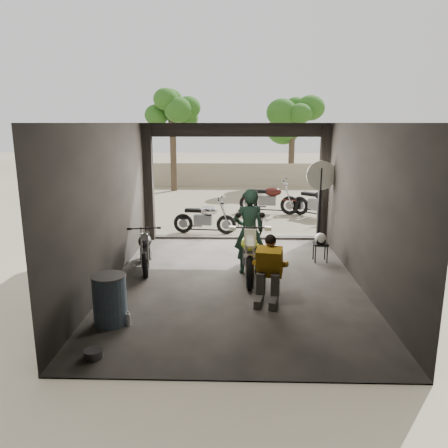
# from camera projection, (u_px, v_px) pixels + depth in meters

# --- Properties ---
(ground) EXTENTS (80.00, 80.00, 0.00)m
(ground) POSITION_uv_depth(u_px,v_px,m) (235.00, 283.00, 8.93)
(ground) COLOR #7A6D56
(ground) RESTS_ON ground
(garage) EXTENTS (7.00, 7.13, 3.20)m
(garage) POSITION_uv_depth(u_px,v_px,m) (235.00, 217.00, 9.17)
(garage) COLOR #2D2B28
(garage) RESTS_ON ground
(boundary_wall) EXTENTS (18.00, 0.30, 1.20)m
(boundary_wall) POSITION_uv_depth(u_px,v_px,m) (236.00, 175.00, 22.42)
(boundary_wall) COLOR gray
(boundary_wall) RESTS_ON ground
(tree_left) EXTENTS (2.20, 2.20, 5.60)m
(tree_left) POSITION_uv_depth(u_px,v_px,m) (172.00, 106.00, 20.28)
(tree_left) COLOR #382B1E
(tree_left) RESTS_ON ground
(tree_right) EXTENTS (2.20, 2.20, 5.00)m
(tree_right) POSITION_uv_depth(u_px,v_px,m) (293.00, 116.00, 21.68)
(tree_right) COLOR #382B1E
(tree_right) RESTS_ON ground
(main_bike) EXTENTS (0.78, 1.88, 1.25)m
(main_bike) POSITION_uv_depth(u_px,v_px,m) (249.00, 249.00, 9.14)
(main_bike) COLOR white
(main_bike) RESTS_ON ground
(left_bike) EXTENTS (0.94, 1.67, 1.07)m
(left_bike) POSITION_uv_depth(u_px,v_px,m) (145.00, 246.00, 9.70)
(left_bike) COLOR black
(left_bike) RESTS_ON ground
(outside_bike_a) EXTENTS (1.68, 0.83, 1.10)m
(outside_bike_a) POSITION_uv_depth(u_px,v_px,m) (205.00, 215.00, 12.80)
(outside_bike_a) COLOR black
(outside_bike_a) RESTS_ON ground
(outside_bike_b) EXTENTS (2.01, 1.18, 1.27)m
(outside_bike_b) POSITION_uv_depth(u_px,v_px,m) (269.00, 196.00, 15.63)
(outside_bike_b) COLOR #40130F
(outside_bike_b) RESTS_ON ground
(outside_bike_c) EXTENTS (1.91, 1.78, 1.26)m
(outside_bike_c) POSITION_uv_depth(u_px,v_px,m) (319.00, 200.00, 14.93)
(outside_bike_c) COLOR black
(outside_bike_c) RESTS_ON ground
(rider) EXTENTS (0.76, 0.58, 1.86)m
(rider) POSITION_uv_depth(u_px,v_px,m) (249.00, 232.00, 9.34)
(rider) COLOR #183026
(rider) RESTS_ON ground
(mechanic) EXTENTS (0.77, 0.94, 1.20)m
(mechanic) POSITION_uv_depth(u_px,v_px,m) (268.00, 271.00, 7.82)
(mechanic) COLOR #C28E19
(mechanic) RESTS_ON ground
(stool) EXTENTS (0.33, 0.33, 0.46)m
(stool) POSITION_uv_depth(u_px,v_px,m) (321.00, 246.00, 10.20)
(stool) COLOR black
(stool) RESTS_ON ground
(helmet) EXTENTS (0.30, 0.31, 0.25)m
(helmet) POSITION_uv_depth(u_px,v_px,m) (320.00, 238.00, 10.14)
(helmet) COLOR white
(helmet) RESTS_ON stool
(oil_drum) EXTENTS (0.63, 0.63, 0.83)m
(oil_drum) POSITION_uv_depth(u_px,v_px,m) (110.00, 301.00, 7.00)
(oil_drum) COLOR #42596F
(oil_drum) RESTS_ON ground
(sign_post) EXTENTS (0.76, 0.08, 2.27)m
(sign_post) POSITION_uv_depth(u_px,v_px,m) (321.00, 190.00, 11.22)
(sign_post) COLOR black
(sign_post) RESTS_ON ground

